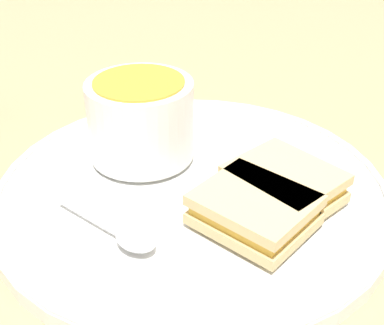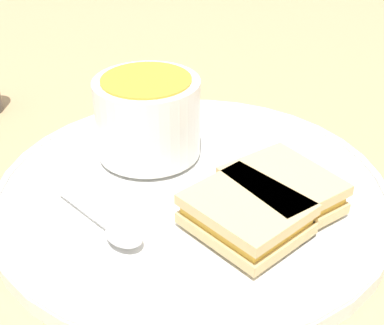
% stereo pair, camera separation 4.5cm
% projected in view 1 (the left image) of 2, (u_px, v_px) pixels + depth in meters
% --- Properties ---
extents(ground_plane, '(2.40, 2.40, 0.00)m').
position_uv_depth(ground_plane, '(192.00, 200.00, 0.48)').
color(ground_plane, tan).
extents(plate, '(0.34, 0.34, 0.02)m').
position_uv_depth(plate, '(192.00, 191.00, 0.47)').
color(plate, white).
rests_on(plate, ground_plane).
extents(soup_bowl, '(0.10, 0.10, 0.07)m').
position_uv_depth(soup_bowl, '(141.00, 119.00, 0.49)').
color(soup_bowl, white).
rests_on(soup_bowl, plate).
extents(spoon, '(0.03, 0.10, 0.01)m').
position_uv_depth(spoon, '(129.00, 237.00, 0.40)').
color(spoon, silver).
rests_on(spoon, plate).
extents(sandwich_half_near, '(0.08, 0.09, 0.03)m').
position_uv_depth(sandwich_half_near, '(254.00, 210.00, 0.41)').
color(sandwich_half_near, '#DBBC7F').
rests_on(sandwich_half_near, plate).
extents(sandwich_half_far, '(0.09, 0.10, 0.03)m').
position_uv_depth(sandwich_half_far, '(284.00, 184.00, 0.44)').
color(sandwich_half_far, '#DBBC7F').
rests_on(sandwich_half_far, plate).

